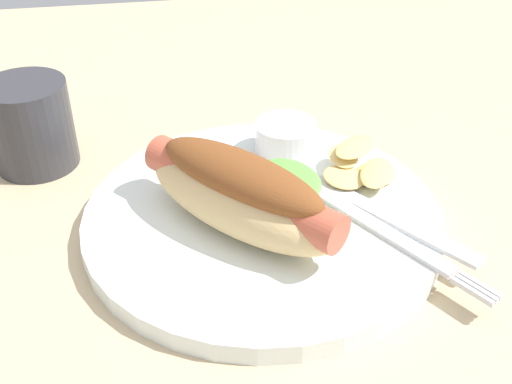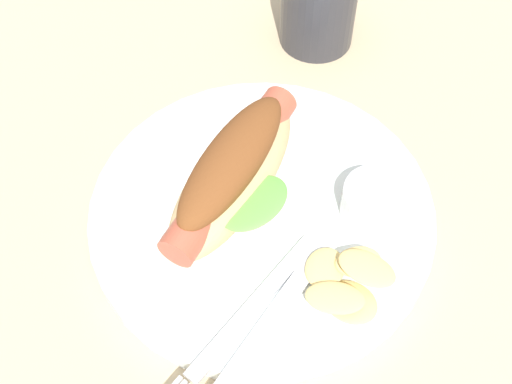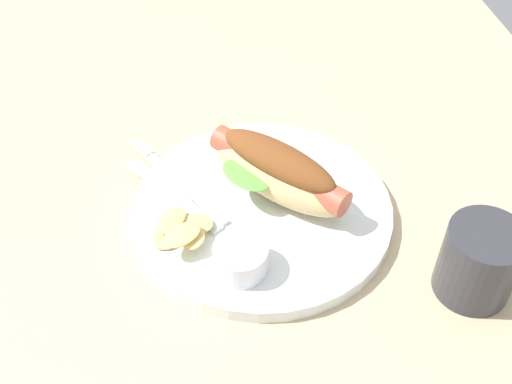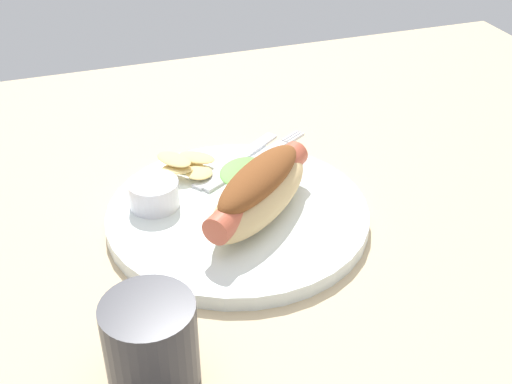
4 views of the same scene
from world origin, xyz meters
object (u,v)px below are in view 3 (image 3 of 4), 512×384
at_px(fork, 179,181).
at_px(drinking_cup, 479,262).
at_px(plate, 262,210).
at_px(knife, 172,195).
at_px(chips_pile, 181,230).
at_px(hot_dog, 277,171).
at_px(sauce_ramekin, 240,259).

relative_size(fork, drinking_cup, 1.95).
distance_m(plate, knife, 0.10).
relative_size(knife, chips_pile, 1.91).
bearing_deg(plate, fork, -119.74).
xyz_separation_m(hot_dog, fork, (-0.03, -0.10, -0.03)).
bearing_deg(plate, chips_pile, -69.64).
relative_size(fork, chips_pile, 1.96).
distance_m(fork, knife, 0.02).
distance_m(sauce_ramekin, drinking_cup, 0.22).
bearing_deg(sauce_ramekin, fork, -158.87).
distance_m(knife, drinking_cup, 0.32).
distance_m(hot_dog, sauce_ramekin, 0.11).
bearing_deg(fork, plate, -150.96).
relative_size(sauce_ramekin, knife, 0.36).
relative_size(plate, sauce_ramekin, 5.20).
bearing_deg(drinking_cup, plate, -124.69).
relative_size(plate, hot_dog, 1.70).
bearing_deg(sauce_ramekin, knife, -151.75).
bearing_deg(chips_pile, plate, 110.36).
height_order(plate, drinking_cup, drinking_cup).
distance_m(hot_dog, drinking_cup, 0.22).
height_order(plate, knife, knife).
bearing_deg(fork, chips_pile, 146.74).
xyz_separation_m(knife, chips_pile, (0.06, 0.01, 0.01)).
distance_m(chips_pile, drinking_cup, 0.29).
height_order(fork, drinking_cup, drinking_cup).
bearing_deg(chips_pile, fork, 177.95).
distance_m(fork, drinking_cup, 0.32).
xyz_separation_m(fork, drinking_cup, (0.18, 0.27, 0.02)).
bearing_deg(drinking_cup, chips_pile, -109.12).
xyz_separation_m(plate, sauce_ramekin, (0.08, -0.04, 0.02)).
bearing_deg(chips_pile, hot_dog, 115.04).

